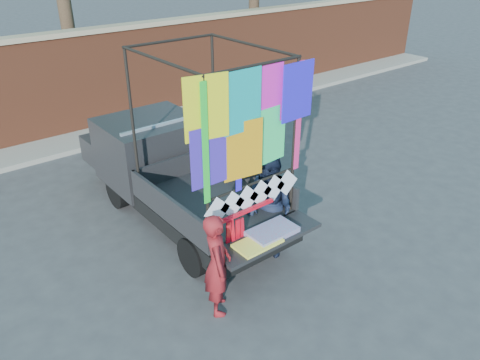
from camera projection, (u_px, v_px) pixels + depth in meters
ground at (225, 267)px, 7.39m from camera, size 90.00×90.00×0.00m
brick_wall at (54, 86)px, 11.61m from camera, size 30.00×0.45×2.61m
curb at (73, 142)px, 11.71m from camera, size 30.00×1.20×0.12m
pickup_truck at (166, 168)px, 8.70m from camera, size 2.04×5.12×3.22m
woman at (217, 264)px, 6.22m from camera, size 0.60×0.66×1.52m
man at (269, 206)px, 7.34m from camera, size 0.76×0.92×1.76m
streamer_bundle at (239, 227)px, 6.64m from camera, size 1.04×0.07×0.71m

